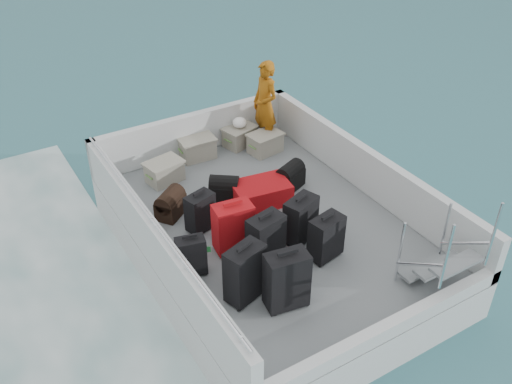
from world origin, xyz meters
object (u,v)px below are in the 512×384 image
suitcase_3 (287,281)px  suitcase_8 (261,193)px  suitcase_6 (326,238)px  crate_1 (197,149)px  suitcase_1 (191,257)px  suitcase_2 (200,213)px  crate_2 (240,137)px  crate_3 (265,144)px  suitcase_4 (266,240)px  passenger (265,105)px  suitcase_0 (245,274)px  crate_0 (165,172)px  suitcase_5 (233,228)px  suitcase_7 (301,220)px

suitcase_3 → suitcase_8: size_ratio=0.91×
suitcase_6 → crate_1: bearing=84.0°
suitcase_1 → suitcase_2: bearing=70.1°
suitcase_8 → suitcase_1: bearing=127.9°
crate_2 → crate_3: 0.50m
crate_3 → suitcase_8: bearing=-124.4°
crate_2 → suitcase_6: bearing=-99.5°
suitcase_1 → suitcase_8: bearing=43.4°
suitcase_4 → passenger: passenger is taller
suitcase_8 → crate_1: (-0.22, 1.68, 0.00)m
suitcase_2 → crate_3: 2.36m
suitcase_8 → crate_3: (0.85, 1.24, -0.00)m
suitcase_3 → crate_1: suitcase_3 is taller
suitcase_2 → suitcase_4: bearing=-83.8°
suitcase_1 → suitcase_2: (0.51, 0.77, 0.01)m
suitcase_0 → crate_1: size_ratio=1.34×
crate_0 → crate_3: size_ratio=1.00×
suitcase_3 → suitcase_5: size_ratio=1.08×
suitcase_5 → crate_0: (-0.11, 2.02, -0.19)m
suitcase_2 → crate_0: suitcase_2 is taller
suitcase_4 → crate_0: 2.48m
suitcase_1 → passenger: passenger is taller
suitcase_5 → crate_2: bearing=65.8°
crate_2 → suitcase_7: bearing=-102.7°
suitcase_1 → suitcase_5: size_ratio=0.79×
suitcase_8 → crate_2: 1.78m
suitcase_6 → suitcase_8: bearing=81.4°
crate_2 → suitcase_8: bearing=-109.7°
suitcase_2 → crate_2: (1.66, 1.81, -0.13)m
suitcase_0 → suitcase_5: 0.93m
crate_2 → crate_3: bearing=-60.0°
suitcase_1 → suitcase_3: bearing=-42.6°
suitcase_8 → suitcase_5: bearing=138.2°
suitcase_0 → suitcase_4: bearing=20.7°
suitcase_2 → suitcase_8: size_ratio=0.69×
crate_0 → crate_2: crate_0 is taller
suitcase_1 → suitcase_3: suitcase_3 is taller
suitcase_2 → crate_3: bearing=19.8°
suitcase_4 → passenger: (1.63, 2.63, 0.41)m
suitcase_2 → crate_2: bearing=31.6°
crate_1 → crate_2: bearing=0.0°
suitcase_1 → suitcase_5: (0.69, 0.16, 0.07)m
suitcase_3 → suitcase_7: 1.26m
suitcase_2 → passenger: (2.05, 1.60, 0.47)m
suitcase_0 → suitcase_7: (1.20, 0.57, -0.04)m
suitcase_0 → suitcase_7: suitcase_0 is taller
suitcase_0 → suitcase_8: (1.21, 1.60, -0.21)m
crate_1 → crate_3: 1.16m
suitcase_1 → crate_3: suitcase_1 is taller
crate_0 → passenger: passenger is taller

